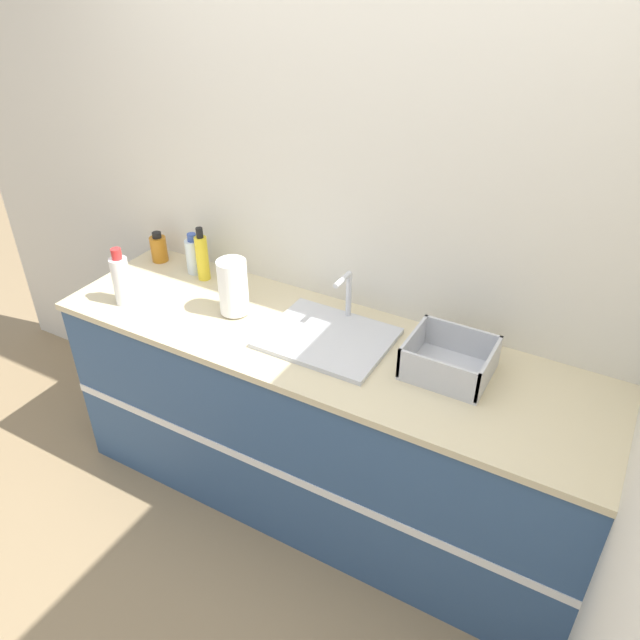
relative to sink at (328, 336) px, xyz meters
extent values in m
plane|color=#937A56|center=(-0.01, -0.34, -0.93)|extent=(12.00, 12.00, 0.00)
cube|color=beige|center=(-0.01, 0.33, 0.37)|extent=(4.71, 0.06, 2.60)
cube|color=#33517A|center=(-0.01, -0.02, -0.49)|extent=(2.31, 0.64, 0.88)
cube|color=white|center=(-0.01, -0.34, -0.49)|extent=(2.31, 0.01, 0.04)
cube|color=beige|center=(-0.01, -0.02, -0.03)|extent=(2.33, 0.66, 0.03)
cube|color=silver|center=(0.00, -0.01, -0.01)|extent=(0.49, 0.40, 0.02)
cylinder|color=silver|center=(0.00, 0.17, 0.10)|extent=(0.02, 0.02, 0.20)
cylinder|color=silver|center=(0.00, 0.11, 0.20)|extent=(0.02, 0.12, 0.02)
cylinder|color=#4C4C51|center=(-0.44, -0.02, -0.01)|extent=(0.09, 0.09, 0.01)
cylinder|color=white|center=(-0.44, -0.02, 0.11)|extent=(0.13, 0.13, 0.24)
cube|color=#B7BABF|center=(0.49, 0.03, -0.01)|extent=(0.31, 0.27, 0.01)
cube|color=#B7BABF|center=(0.49, -0.10, 0.06)|extent=(0.31, 0.01, 0.12)
cube|color=#B7BABF|center=(0.49, 0.16, 0.06)|extent=(0.31, 0.01, 0.12)
cube|color=#B7BABF|center=(0.35, 0.03, 0.06)|extent=(0.01, 0.27, 0.12)
cube|color=#B7BABF|center=(0.64, 0.03, 0.06)|extent=(0.01, 0.27, 0.12)
cylinder|color=#B26B19|center=(-1.05, 0.19, 0.05)|extent=(0.08, 0.08, 0.12)
cylinder|color=black|center=(-1.05, 0.19, 0.12)|extent=(0.04, 0.04, 0.03)
cylinder|color=white|center=(-0.91, -0.19, 0.09)|extent=(0.08, 0.08, 0.22)
cylinder|color=red|center=(-0.91, -0.19, 0.22)|extent=(0.04, 0.04, 0.05)
cylinder|color=yellow|center=(-0.75, 0.15, 0.09)|extent=(0.06, 0.06, 0.21)
cylinder|color=black|center=(-0.75, 0.15, 0.22)|extent=(0.03, 0.03, 0.05)
cylinder|color=silver|center=(-0.82, 0.18, 0.07)|extent=(0.07, 0.07, 0.16)
cylinder|color=#334C9E|center=(-0.82, 0.18, 0.17)|extent=(0.04, 0.04, 0.04)
camera|label=1|loc=(0.98, -1.81, 1.42)|focal=35.00mm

